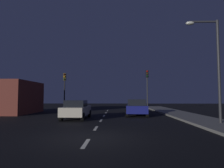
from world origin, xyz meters
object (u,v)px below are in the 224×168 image
(traffic_signal_right, at_px, (147,83))
(car_stopped_ahead, at_px, (137,107))
(car_adjacent_lane, at_px, (76,109))
(street_lamp_right, at_px, (213,60))
(traffic_signal_left, at_px, (65,85))

(traffic_signal_right, bearing_deg, car_stopped_ahead, -109.30)
(car_adjacent_lane, bearing_deg, street_lamp_right, -19.15)
(traffic_signal_right, bearing_deg, car_adjacent_lane, -129.97)
(car_stopped_ahead, height_order, street_lamp_right, street_lamp_right)
(traffic_signal_left, distance_m, car_adjacent_lane, 9.36)
(street_lamp_right, bearing_deg, traffic_signal_right, 101.87)
(traffic_signal_right, distance_m, car_stopped_ahead, 6.24)
(traffic_signal_left, height_order, car_stopped_ahead, traffic_signal_left)
(traffic_signal_right, relative_size, car_adjacent_lane, 1.21)
(traffic_signal_left, relative_size, traffic_signal_right, 0.93)
(traffic_signal_right, bearing_deg, street_lamp_right, -78.13)
(car_stopped_ahead, bearing_deg, street_lamp_right, -56.22)
(street_lamp_right, bearing_deg, car_stopped_ahead, 123.78)
(traffic_signal_right, height_order, car_stopped_ahead, traffic_signal_right)
(traffic_signal_right, relative_size, car_stopped_ahead, 1.10)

